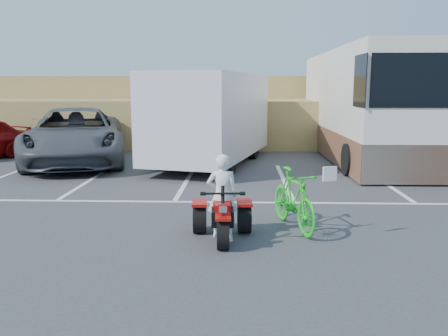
{
  "coord_description": "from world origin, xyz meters",
  "views": [
    {
      "loc": [
        1.49,
        -7.98,
        2.56
      ],
      "look_at": [
        1.17,
        1.14,
        1.0
      ],
      "focal_mm": 38.0,
      "sensor_mm": 36.0,
      "label": 1
    }
  ],
  "objects_px": {
    "rv_motorhome": "(362,113)",
    "quad_atv_blue": "(91,170)",
    "quad_atv_green": "(165,165)",
    "grey_pickup": "(76,136)",
    "rider": "(222,196)",
    "green_dirt_bike": "(293,199)",
    "cargo_trailer": "(211,116)",
    "red_trike_atv": "(222,239)"
  },
  "relations": [
    {
      "from": "rv_motorhome",
      "to": "quad_atv_blue",
      "type": "relative_size",
      "value": 7.65
    },
    {
      "from": "quad_atv_blue",
      "to": "quad_atv_green",
      "type": "relative_size",
      "value": 1.03
    },
    {
      "from": "grey_pickup",
      "to": "rv_motorhome",
      "type": "bearing_deg",
      "value": -6.43
    },
    {
      "from": "quad_atv_green",
      "to": "rider",
      "type": "bearing_deg",
      "value": -78.34
    },
    {
      "from": "green_dirt_bike",
      "to": "rv_motorhome",
      "type": "relative_size",
      "value": 0.17
    },
    {
      "from": "grey_pickup",
      "to": "cargo_trailer",
      "type": "bearing_deg",
      "value": -17.41
    },
    {
      "from": "red_trike_atv",
      "to": "cargo_trailer",
      "type": "relative_size",
      "value": 0.21
    },
    {
      "from": "quad_atv_blue",
      "to": "green_dirt_bike",
      "type": "bearing_deg",
      "value": -51.73
    },
    {
      "from": "green_dirt_bike",
      "to": "grey_pickup",
      "type": "height_order",
      "value": "grey_pickup"
    },
    {
      "from": "rider",
      "to": "quad_atv_blue",
      "type": "distance_m",
      "value": 7.92
    },
    {
      "from": "rv_motorhome",
      "to": "quad_atv_blue",
      "type": "xyz_separation_m",
      "value": [
        -9.09,
        -3.02,
        -1.64
      ]
    },
    {
      "from": "grey_pickup",
      "to": "quad_atv_blue",
      "type": "distance_m",
      "value": 1.95
    },
    {
      "from": "rider",
      "to": "grey_pickup",
      "type": "distance_m",
      "value": 9.6
    },
    {
      "from": "rider",
      "to": "rv_motorhome",
      "type": "xyz_separation_m",
      "value": [
        4.72,
        9.58,
        0.91
      ]
    },
    {
      "from": "rv_motorhome",
      "to": "quad_atv_blue",
      "type": "height_order",
      "value": "rv_motorhome"
    },
    {
      "from": "quad_atv_green",
      "to": "rv_motorhome",
      "type": "bearing_deg",
      "value": 10.62
    },
    {
      "from": "green_dirt_bike",
      "to": "cargo_trailer",
      "type": "bearing_deg",
      "value": 88.09
    },
    {
      "from": "red_trike_atv",
      "to": "grey_pickup",
      "type": "bearing_deg",
      "value": 119.95
    },
    {
      "from": "green_dirt_bike",
      "to": "quad_atv_green",
      "type": "distance_m",
      "value": 8.0
    },
    {
      "from": "quad_atv_blue",
      "to": "grey_pickup",
      "type": "bearing_deg",
      "value": 118.67
    },
    {
      "from": "red_trike_atv",
      "to": "cargo_trailer",
      "type": "height_order",
      "value": "cargo_trailer"
    },
    {
      "from": "rider",
      "to": "grey_pickup",
      "type": "relative_size",
      "value": 0.22
    },
    {
      "from": "green_dirt_bike",
      "to": "grey_pickup",
      "type": "relative_size",
      "value": 0.27
    },
    {
      "from": "grey_pickup",
      "to": "cargo_trailer",
      "type": "distance_m",
      "value": 4.69
    },
    {
      "from": "grey_pickup",
      "to": "quad_atv_green",
      "type": "height_order",
      "value": "grey_pickup"
    },
    {
      "from": "red_trike_atv",
      "to": "quad_atv_blue",
      "type": "bearing_deg",
      "value": 119.89
    },
    {
      "from": "rv_motorhome",
      "to": "red_trike_atv",
      "type": "bearing_deg",
      "value": -116.29
    },
    {
      "from": "rider",
      "to": "grey_pickup",
      "type": "bearing_deg",
      "value": -59.61
    },
    {
      "from": "cargo_trailer",
      "to": "quad_atv_green",
      "type": "bearing_deg",
      "value": -161.14
    },
    {
      "from": "rv_motorhome",
      "to": "quad_atv_green",
      "type": "distance_m",
      "value": 7.39
    },
    {
      "from": "rider",
      "to": "grey_pickup",
      "type": "height_order",
      "value": "grey_pickup"
    },
    {
      "from": "quad_atv_blue",
      "to": "quad_atv_green",
      "type": "xyz_separation_m",
      "value": [
        2.13,
        1.13,
        0.0
      ]
    },
    {
      "from": "cargo_trailer",
      "to": "quad_atv_blue",
      "type": "bearing_deg",
      "value": -147.27
    },
    {
      "from": "rider",
      "to": "cargo_trailer",
      "type": "relative_size",
      "value": 0.21
    },
    {
      "from": "quad_atv_green",
      "to": "quad_atv_blue",
      "type": "bearing_deg",
      "value": -156.61
    },
    {
      "from": "rider",
      "to": "rv_motorhome",
      "type": "distance_m",
      "value": 10.72
    },
    {
      "from": "grey_pickup",
      "to": "quad_atv_green",
      "type": "xyz_separation_m",
      "value": [
        3.08,
        -0.3,
        -0.93
      ]
    },
    {
      "from": "grey_pickup",
      "to": "quad_atv_blue",
      "type": "relative_size",
      "value": 4.87
    },
    {
      "from": "rider",
      "to": "grey_pickup",
      "type": "xyz_separation_m",
      "value": [
        -5.31,
        7.99,
        0.21
      ]
    },
    {
      "from": "grey_pickup",
      "to": "green_dirt_bike",
      "type": "bearing_deg",
      "value": -64.01
    },
    {
      "from": "green_dirt_bike",
      "to": "quad_atv_green",
      "type": "xyz_separation_m",
      "value": [
        -3.51,
        7.17,
        -0.55
      ]
    },
    {
      "from": "red_trike_atv",
      "to": "green_dirt_bike",
      "type": "xyz_separation_m",
      "value": [
        1.26,
        0.67,
        0.55
      ]
    }
  ]
}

